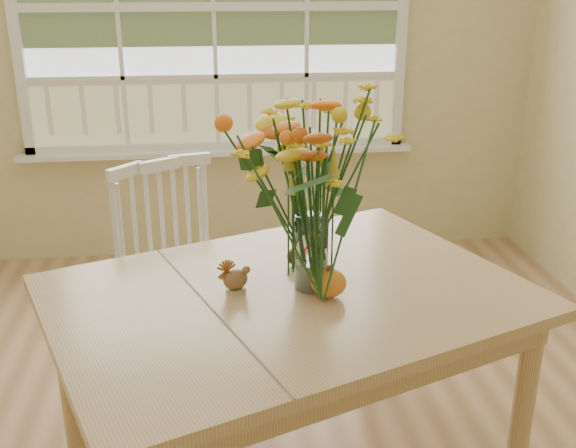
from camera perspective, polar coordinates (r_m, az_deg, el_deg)
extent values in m
cube|color=#CDBF83|center=(4.18, -6.23, 15.11)|extent=(4.00, 0.02, 2.70)
cube|color=silver|center=(4.15, -6.34, 17.83)|extent=(2.20, 0.00, 1.60)
cube|color=white|center=(4.23, -5.88, 6.08)|extent=(2.42, 0.12, 0.03)
cube|color=tan|center=(2.16, 0.06, -6.15)|extent=(1.75, 1.51, 0.04)
cube|color=tan|center=(2.20, 0.06, -7.78)|extent=(1.59, 1.35, 0.10)
cylinder|color=tan|center=(2.55, -18.00, -12.95)|extent=(0.07, 0.07, 0.74)
cylinder|color=tan|center=(2.43, 19.22, -14.95)|extent=(0.07, 0.07, 0.74)
cylinder|color=tan|center=(2.97, 7.08, -6.94)|extent=(0.07, 0.07, 0.74)
cube|color=white|center=(2.87, -8.59, -5.92)|extent=(0.62, 0.61, 0.05)
cube|color=white|center=(2.91, -10.58, -0.04)|extent=(0.41, 0.27, 0.52)
cylinder|color=white|center=(2.79, -9.83, -12.62)|extent=(0.04, 0.04, 0.45)
cylinder|color=white|center=(3.05, -12.86, -9.76)|extent=(0.04, 0.04, 0.45)
cylinder|color=white|center=(2.94, -3.64, -10.46)|extent=(0.04, 0.04, 0.45)
cylinder|color=white|center=(3.19, -7.06, -7.95)|extent=(0.04, 0.04, 0.45)
cylinder|color=white|center=(2.13, 1.99, -2.41)|extent=(0.11, 0.11, 0.24)
ellipsoid|color=#D05918|center=(2.10, 3.47, -5.12)|extent=(0.11, 0.11, 0.09)
cylinder|color=#CCB78C|center=(2.16, -4.44, -5.56)|extent=(0.06, 0.06, 0.01)
ellipsoid|color=brown|center=(2.14, -4.47, -4.70)|extent=(0.10, 0.08, 0.07)
ellipsoid|color=#38160F|center=(2.32, 0.76, -2.84)|extent=(0.07, 0.07, 0.06)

